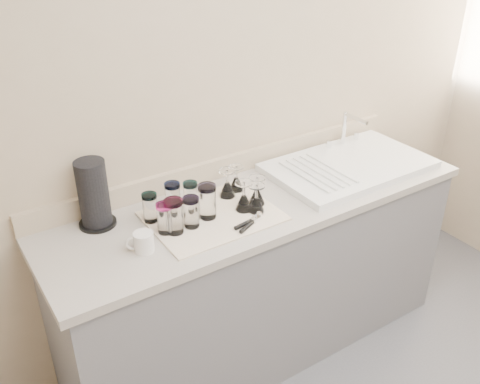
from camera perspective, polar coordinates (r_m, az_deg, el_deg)
counter_unit at (r=2.73m, az=2.03°, el=-8.84°), size 2.06×0.62×0.90m
sink_unit at (r=2.79m, az=11.51°, el=2.84°), size 0.82×0.50×0.22m
dish_towel at (r=2.33m, az=-2.93°, el=-2.57°), size 0.55×0.42×0.01m
tumbler_teal at (r=2.29m, az=-9.57°, el=-1.62°), size 0.07×0.07×0.13m
tumbler_cyan at (r=2.34m, az=-7.17°, el=-0.55°), size 0.07×0.07×0.14m
tumbler_purple at (r=2.36m, az=-5.28°, el=-0.37°), size 0.06×0.06×0.13m
tumbler_magenta at (r=2.19m, az=-7.03°, el=-2.55°), size 0.08×0.08×0.15m
tumbler_blue at (r=2.23m, az=-5.22°, el=-2.12°), size 0.07×0.07×0.14m
tumbler_lavender at (r=2.28m, az=-3.51°, el=-0.98°), size 0.08×0.08×0.15m
tumbler_extra at (r=2.20m, az=-8.03°, el=-2.76°), size 0.07×0.07×0.13m
goblet_back_left at (r=2.46m, az=-1.37°, el=0.51°), size 0.07×0.07×0.13m
goblet_back_right at (r=2.51m, az=-0.40°, el=1.08°), size 0.07×0.07×0.12m
goblet_front_left at (r=2.35m, az=0.42°, el=-0.89°), size 0.08×0.08×0.14m
goblet_front_right at (r=2.40m, az=1.80°, el=-0.28°), size 0.07×0.07×0.13m
goblet_extra at (r=2.34m, az=1.75°, el=-1.11°), size 0.07×0.07×0.13m
can_opener at (r=2.26m, az=1.00°, el=-3.32°), size 0.15×0.08×0.02m
white_mug at (r=2.13m, az=-10.29°, el=-5.28°), size 0.12×0.10×0.08m
paper_towel_roll at (r=2.29m, az=-15.35°, el=-0.28°), size 0.16×0.16×0.30m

